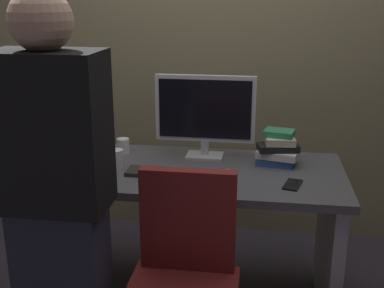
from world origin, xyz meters
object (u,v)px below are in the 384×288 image
Objects in this scene: desk at (193,209)px; mouse at (228,174)px; monitor at (205,112)px; book_stack at (278,149)px; cup_near_keyboard at (116,159)px; cup_by_monitor at (123,146)px; cell_phone at (293,185)px; keyboard at (169,173)px; person_at_desk at (57,208)px.

mouse reaches higher than desk.
monitor is 2.31× the size of book_stack.
cup_by_monitor is (-0.04, 0.26, -0.01)m from cup_near_keyboard.
monitor is 0.51m from cup_by_monitor.
cup_near_keyboard is 0.90m from cell_phone.
cup_by_monitor is at bearing 174.18° from cell_phone.
cup_near_keyboard is (-0.39, -0.05, 0.28)m from desk.
cup_near_keyboard reaches higher than cell_phone.
desk is 15.43× the size of mouse.
cup_by_monitor reaches higher than cell_phone.
mouse is 0.32m from cell_phone.
monitor reaches higher than mouse.
keyboard reaches higher than cell_phone.
monitor is at bearing 79.65° from desk.
monitor is at bearing 29.77° from cup_near_keyboard.
cup_by_monitor is at bearing 98.14° from cup_near_keyboard.
cup_by_monitor is (-0.62, 0.29, 0.03)m from mouse.
monitor is 6.40× the size of cup_by_monitor.
person_at_desk reaches higher than cell_phone.
book_stack is at bearing 24.87° from keyboard.
person_at_desk reaches higher than monitor.
keyboard is 1.84× the size of book_stack.
cup_near_keyboard is 0.26m from cup_by_monitor.
keyboard is at bearing -43.24° from cup_by_monitor.
cell_phone is at bearing -77.25° from book_stack.
cup_near_keyboard is at bearing -150.23° from monitor.
cell_phone is (0.89, -0.10, -0.05)m from cup_near_keyboard.
keyboard is 0.45m from cup_by_monitor.
mouse is at bearing -62.16° from monitor.
cup_near_keyboard is at bearing -171.25° from cell_phone.
keyboard is 4.23× the size of cup_near_keyboard.
cup_near_keyboard is at bearing -172.40° from desk.
person_at_desk is 1.09m from cell_phone.
mouse is (0.18, -0.09, 0.24)m from desk.
mouse is at bearing -136.93° from book_stack.
desk is at bearing 177.89° from cell_phone.
desk is 0.57m from cell_phone.
mouse is (0.29, 0.01, 0.01)m from keyboard.
person_at_desk reaches higher than keyboard.
keyboard reaches higher than desk.
keyboard is 0.61m from cell_phone.
book_stack is at bearing -4.20° from cup_by_monitor.
book_stack is at bearing 118.15° from cell_phone.
monitor reaches higher than keyboard.
person_at_desk is (-0.41, -0.76, 0.32)m from desk.
desk is at bearing -161.86° from book_stack.
mouse reaches higher than keyboard.
cup_by_monitor is at bearing 137.44° from keyboard.
desk is 0.55m from book_stack.
mouse is at bearing -25.40° from cup_by_monitor.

